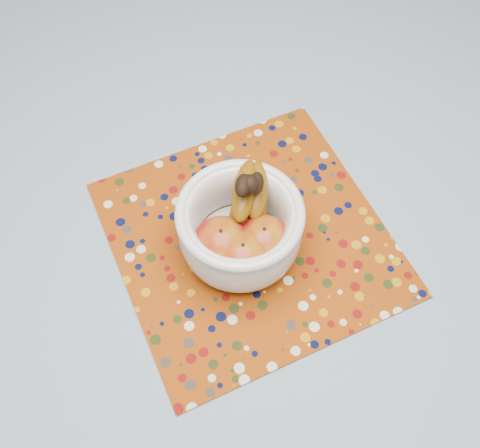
{
  "coord_description": "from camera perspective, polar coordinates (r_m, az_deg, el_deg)",
  "views": [
    {
      "loc": [
        -0.01,
        -0.46,
        1.55
      ],
      "look_at": [
        -0.01,
        -0.04,
        0.83
      ],
      "focal_mm": 42.0,
      "sensor_mm": 36.0,
      "label": 1
    }
  ],
  "objects": [
    {
      "name": "placemat",
      "position": [
        0.9,
        0.99,
        -1.44
      ],
      "size": [
        0.55,
        0.55,
        0.0
      ],
      "primitive_type": "cube",
      "rotation": [
        0.0,
        0.0,
        0.42
      ],
      "color": "#843407",
      "rests_on": "tablecloth"
    },
    {
      "name": "tablecloth",
      "position": [
        0.92,
        0.44,
        -0.22
      ],
      "size": [
        1.32,
        1.32,
        0.01
      ],
      "primitive_type": "cube",
      "color": "#6082A0",
      "rests_on": "table"
    },
    {
      "name": "fruit_bowl",
      "position": [
        0.83,
        0.28,
        -0.28
      ],
      "size": [
        0.19,
        0.19,
        0.16
      ],
      "color": "white",
      "rests_on": "placemat"
    },
    {
      "name": "table",
      "position": [
        0.99,
        0.41,
        -2.6
      ],
      "size": [
        1.2,
        1.2,
        0.75
      ],
      "color": "brown",
      "rests_on": "ground"
    }
  ]
}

